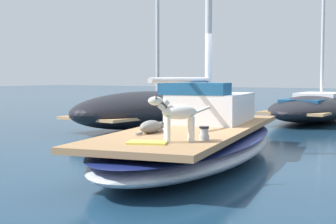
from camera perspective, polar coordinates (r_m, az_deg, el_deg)
name	(u,v)px	position (r m, az deg, el deg)	size (l,w,h in m)	color
ground_plane	(195,161)	(9.70, 3.08, -5.60)	(120.00, 120.00, 0.00)	navy
sailboat_main	(195,144)	(9.65, 3.08, -3.63)	(3.81, 7.58, 0.66)	#B2B7C1
cabin_house	(210,106)	(10.66, 4.83, 0.71)	(1.78, 2.45, 0.84)	silver
dog_white	(176,114)	(7.38, 0.93, -0.19)	(0.74, 0.70, 0.70)	silver
dog_grey	(152,127)	(8.61, -1.88, -1.68)	(0.31, 0.95, 0.22)	gray
deck_winch	(204,134)	(7.66, 4.12, -2.47)	(0.16, 0.16, 0.21)	#B7B7BC
deck_towel	(147,142)	(7.27, -2.35, -3.48)	(0.56, 0.36, 0.03)	#D8D14C
moored_boat_far_astern	(316,107)	(19.17, 16.46, 0.60)	(2.69, 7.38, 7.94)	black
moored_boat_port_side	(146,109)	(15.77, -2.54, 0.35)	(3.25, 6.23, 7.19)	black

